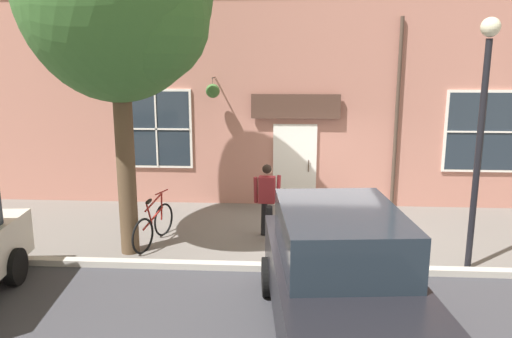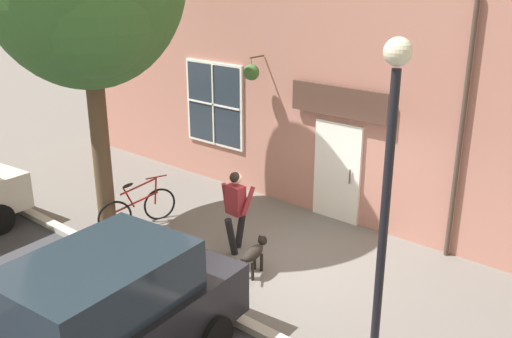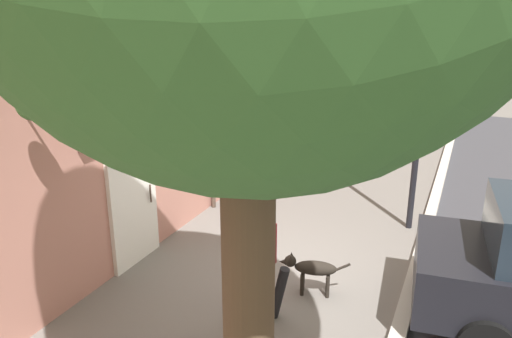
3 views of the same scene
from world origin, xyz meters
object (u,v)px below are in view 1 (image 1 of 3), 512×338
object	(u,v)px
dog_on_leash	(306,226)
parked_car_mid_block	(341,277)
street_lamp	(483,107)
leaning_bicycle	(154,225)
pedestrian_walking	(267,194)

from	to	relation	value
dog_on_leash	parked_car_mid_block	size ratio (longest dim) A/B	0.22
parked_car_mid_block	street_lamp	distance (m)	4.07
dog_on_leash	street_lamp	world-z (taller)	street_lamp
leaning_bicycle	dog_on_leash	bearing A→B (deg)	91.51
parked_car_mid_block	street_lamp	world-z (taller)	street_lamp
pedestrian_walking	street_lamp	world-z (taller)	street_lamp
dog_on_leash	pedestrian_walking	bearing A→B (deg)	-116.55
pedestrian_walking	parked_car_mid_block	distance (m)	4.01
pedestrian_walking	parked_car_mid_block	bearing A→B (deg)	16.35
parked_car_mid_block	dog_on_leash	bearing A→B (deg)	-174.68
leaning_bicycle	parked_car_mid_block	xyz separation A→B (m)	(3.37, 3.42, 0.50)
dog_on_leash	leaning_bicycle	bearing A→B (deg)	-88.49
pedestrian_walking	leaning_bicycle	xyz separation A→B (m)	(0.49, -2.29, -0.55)
parked_car_mid_block	street_lamp	xyz separation A→B (m)	(-2.46, 2.55, 2.00)
leaning_bicycle	street_lamp	world-z (taller)	street_lamp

